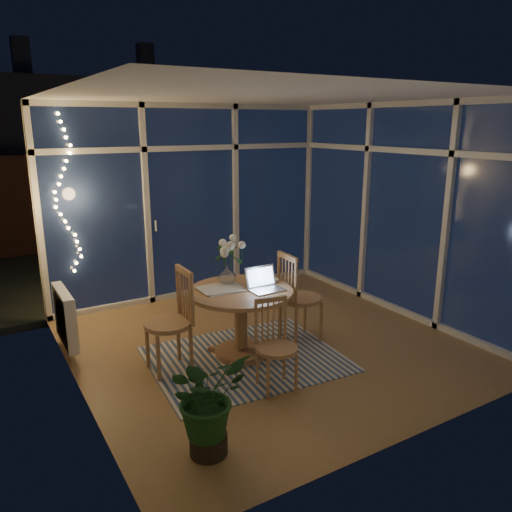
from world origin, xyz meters
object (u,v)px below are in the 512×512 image
at_px(dining_table, 241,323).
at_px(chair_right, 301,296).
at_px(chair_front, 277,346).
at_px(laptop, 267,279).
at_px(flower_vase, 227,274).
at_px(chair_left, 168,321).
at_px(potted_plant, 208,407).

height_order(dining_table, chair_right, chair_right).
xyz_separation_m(chair_front, laptop, (0.27, 0.61, 0.42)).
relative_size(laptop, flower_vase, 1.59).
distance_m(dining_table, chair_left, 0.78).
bearing_deg(chair_left, dining_table, 85.04).
relative_size(chair_front, flower_vase, 4.04).
xyz_separation_m(chair_front, potted_plant, (-0.92, -0.51, -0.04)).
distance_m(chair_front, flower_vase, 1.08).
distance_m(dining_table, flower_vase, 0.53).
xyz_separation_m(flower_vase, potted_plant, (-0.96, -1.51, -0.45)).
height_order(laptop, potted_plant, laptop).
bearing_deg(potted_plant, laptop, 42.99).
relative_size(chair_left, chair_right, 1.01).
height_order(chair_front, potted_plant, chair_front).
xyz_separation_m(chair_left, flower_vase, (0.73, 0.17, 0.31)).
bearing_deg(laptop, dining_table, 144.23).
bearing_deg(potted_plant, flower_vase, 57.67).
height_order(chair_right, chair_front, chair_right).
relative_size(chair_right, flower_vase, 4.88).
distance_m(chair_left, potted_plant, 1.37).
bearing_deg(laptop, chair_front, -114.73).
bearing_deg(dining_table, flower_vase, 95.83).
height_order(dining_table, chair_front, chair_front).
bearing_deg(potted_plant, chair_front, 28.87).
relative_size(chair_left, flower_vase, 4.91).
bearing_deg(dining_table, potted_plant, -127.72).
distance_m(chair_right, flower_vase, 0.88).
bearing_deg(chair_right, dining_table, 93.70).
bearing_deg(chair_front, dining_table, 96.65).
relative_size(dining_table, laptop, 3.17).
xyz_separation_m(dining_table, chair_front, (-0.06, -0.76, 0.06)).
bearing_deg(flower_vase, chair_right, -16.31).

